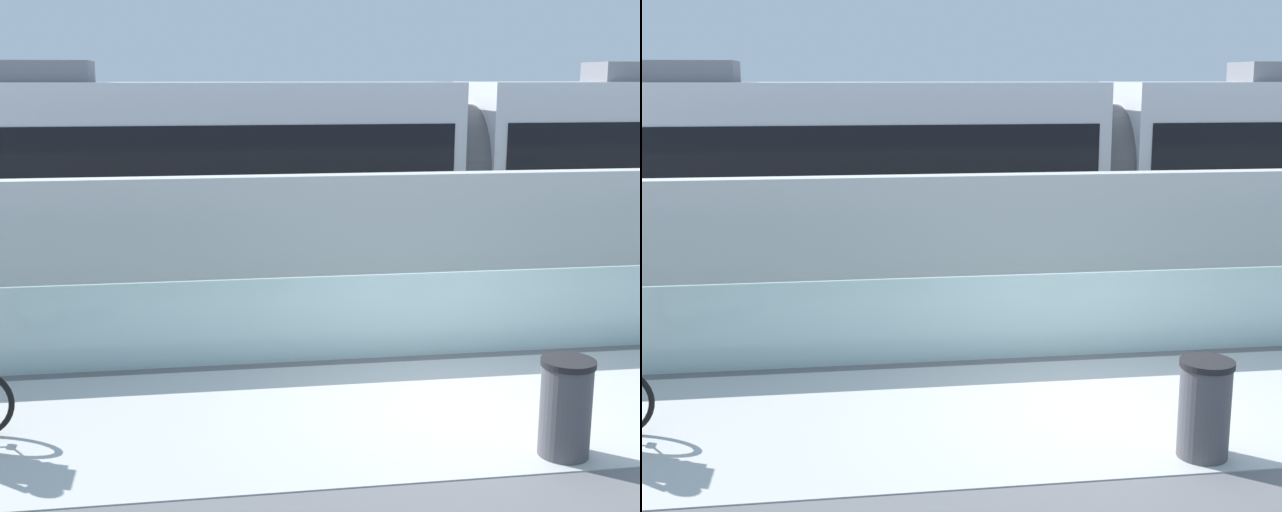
# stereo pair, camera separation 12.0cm
# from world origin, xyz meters

# --- Properties ---
(ground_plane) EXTENTS (200.00, 200.00, 0.00)m
(ground_plane) POSITION_xyz_m (0.00, 0.00, 0.00)
(ground_plane) COLOR slate
(bike_path_deck) EXTENTS (32.00, 3.20, 0.01)m
(bike_path_deck) POSITION_xyz_m (0.00, 0.00, 0.01)
(bike_path_deck) COLOR beige
(bike_path_deck) RESTS_ON ground
(glass_parapet) EXTENTS (32.00, 0.05, 1.09)m
(glass_parapet) POSITION_xyz_m (0.00, 1.85, 0.55)
(glass_parapet) COLOR silver
(glass_parapet) RESTS_ON ground
(concrete_barrier_wall) EXTENTS (32.00, 0.36, 2.16)m
(concrete_barrier_wall) POSITION_xyz_m (0.00, 3.65, 1.08)
(concrete_barrier_wall) COLOR silver
(concrete_barrier_wall) RESTS_ON ground
(tram_rail_near) EXTENTS (32.00, 0.08, 0.01)m
(tram_rail_near) POSITION_xyz_m (0.00, 6.13, 0.00)
(tram_rail_near) COLOR #595654
(tram_rail_near) RESTS_ON ground
(tram_rail_far) EXTENTS (32.00, 0.08, 0.01)m
(tram_rail_far) POSITION_xyz_m (0.00, 7.57, 0.00)
(tram_rail_far) COLOR #595654
(tram_rail_far) RESTS_ON ground
(tram) EXTENTS (22.56, 2.54, 3.81)m
(tram) POSITION_xyz_m (2.01, 6.85, 1.89)
(tram) COLOR silver
(tram) RESTS_ON ground
(trash_bin) EXTENTS (0.51, 0.51, 0.96)m
(trash_bin) POSITION_xyz_m (0.57, -1.25, 0.48)
(trash_bin) COLOR #47474C
(trash_bin) RESTS_ON ground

